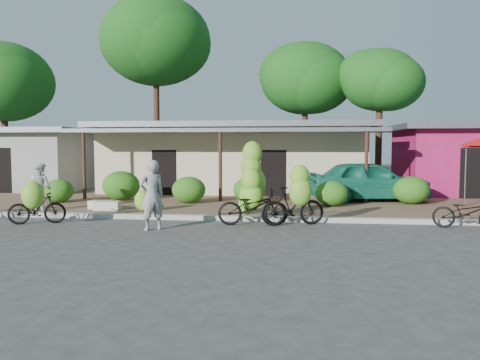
{
  "coord_description": "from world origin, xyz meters",
  "views": [
    {
      "loc": [
        2.87,
        -12.01,
        2.25
      ],
      "look_at": [
        1.18,
        2.58,
        1.2
      ],
      "focal_mm": 35.0,
      "sensor_mm": 36.0,
      "label": 1
    }
  ],
  "objects_px": {
    "bike_right": "(295,201)",
    "bike_far_right": "(467,213)",
    "bike_left": "(36,204)",
    "vendor": "(152,195)",
    "bystander": "(41,187)",
    "sack_near": "(107,206)",
    "tree_back_left": "(1,80)",
    "sack_far": "(100,205)",
    "tree_center_right": "(302,77)",
    "teal_van": "(369,181)",
    "bike_center": "(253,193)",
    "tree_far_center": "(153,40)",
    "tree_near_right": "(376,79)"
  },
  "relations": [
    {
      "from": "bike_right",
      "to": "bike_far_right",
      "type": "relative_size",
      "value": 1.04
    },
    {
      "from": "bike_left",
      "to": "bike_right",
      "type": "relative_size",
      "value": 0.86
    },
    {
      "from": "vendor",
      "to": "bystander",
      "type": "xyz_separation_m",
      "value": [
        -4.57,
        2.46,
        -0.03
      ]
    },
    {
      "from": "sack_near",
      "to": "bystander",
      "type": "relative_size",
      "value": 0.53
    },
    {
      "from": "tree_back_left",
      "to": "sack_far",
      "type": "height_order",
      "value": "tree_back_left"
    },
    {
      "from": "tree_center_right",
      "to": "sack_near",
      "type": "height_order",
      "value": "tree_center_right"
    },
    {
      "from": "tree_center_right",
      "to": "bike_far_right",
      "type": "xyz_separation_m",
      "value": [
        4.25,
        -15.39,
        -5.95
      ]
    },
    {
      "from": "tree_back_left",
      "to": "bike_left",
      "type": "xyz_separation_m",
      "value": [
        9.2,
        -12.56,
        -5.4
      ]
    },
    {
      "from": "sack_near",
      "to": "teal_van",
      "type": "height_order",
      "value": "teal_van"
    },
    {
      "from": "bike_center",
      "to": "teal_van",
      "type": "bearing_deg",
      "value": -45.89
    },
    {
      "from": "bike_far_right",
      "to": "bystander",
      "type": "xyz_separation_m",
      "value": [
        -13.05,
        1.38,
        0.45
      ]
    },
    {
      "from": "bike_far_right",
      "to": "sack_far",
      "type": "bearing_deg",
      "value": 101.42
    },
    {
      "from": "tree_far_center",
      "to": "bystander",
      "type": "relative_size",
      "value": 7.1
    },
    {
      "from": "sack_far",
      "to": "teal_van",
      "type": "relative_size",
      "value": 0.16
    },
    {
      "from": "tree_far_center",
      "to": "tree_back_left",
      "type": "bearing_deg",
      "value": -159.44
    },
    {
      "from": "tree_near_right",
      "to": "bike_center",
      "type": "xyz_separation_m",
      "value": [
        -5.63,
        -13.13,
        -5.06
      ]
    },
    {
      "from": "tree_center_right",
      "to": "teal_van",
      "type": "distance_m",
      "value": 11.58
    },
    {
      "from": "tree_back_left",
      "to": "sack_near",
      "type": "bearing_deg",
      "value": -44.52
    },
    {
      "from": "sack_far",
      "to": "vendor",
      "type": "bearing_deg",
      "value": -48.12
    },
    {
      "from": "bike_left",
      "to": "teal_van",
      "type": "xyz_separation_m",
      "value": [
        10.29,
        6.18,
        0.32
      ]
    },
    {
      "from": "bike_left",
      "to": "bike_far_right",
      "type": "distance_m",
      "value": 12.07
    },
    {
      "from": "tree_near_right",
      "to": "teal_van",
      "type": "height_order",
      "value": "tree_near_right"
    },
    {
      "from": "tree_far_center",
      "to": "bike_far_right",
      "type": "bearing_deg",
      "value": -48.34
    },
    {
      "from": "bike_far_right",
      "to": "bike_right",
      "type": "bearing_deg",
      "value": 112.39
    },
    {
      "from": "tree_back_left",
      "to": "bike_right",
      "type": "distance_m",
      "value": 21.11
    },
    {
      "from": "teal_van",
      "to": "tree_near_right",
      "type": "bearing_deg",
      "value": -20.26
    },
    {
      "from": "tree_back_left",
      "to": "sack_near",
      "type": "xyz_separation_m",
      "value": [
        10.34,
        -10.17,
        -5.73
      ]
    },
    {
      "from": "bike_right",
      "to": "sack_near",
      "type": "xyz_separation_m",
      "value": [
        -6.25,
        1.78,
        -0.46
      ]
    },
    {
      "from": "tree_center_right",
      "to": "tree_near_right",
      "type": "distance_m",
      "value": 4.5
    },
    {
      "from": "sack_near",
      "to": "bike_left",
      "type": "bearing_deg",
      "value": -115.45
    },
    {
      "from": "bike_right",
      "to": "sack_near",
      "type": "bearing_deg",
      "value": 55.87
    },
    {
      "from": "tree_far_center",
      "to": "tree_center_right",
      "type": "distance_m",
      "value": 9.31
    },
    {
      "from": "bystander",
      "to": "tree_near_right",
      "type": "bearing_deg",
      "value": -113.15
    },
    {
      "from": "sack_far",
      "to": "teal_van",
      "type": "xyz_separation_m",
      "value": [
        9.54,
        3.46,
        0.65
      ]
    },
    {
      "from": "bike_left",
      "to": "sack_near",
      "type": "xyz_separation_m",
      "value": [
        1.14,
        2.39,
        -0.33
      ]
    },
    {
      "from": "bike_center",
      "to": "sack_near",
      "type": "relative_size",
      "value": 2.84
    },
    {
      "from": "bike_left",
      "to": "sack_far",
      "type": "bearing_deg",
      "value": -37.07
    },
    {
      "from": "tree_back_left",
      "to": "bike_center",
      "type": "xyz_separation_m",
      "value": [
        15.37,
        -11.63,
        -5.1
      ]
    },
    {
      "from": "tree_center_right",
      "to": "bystander",
      "type": "relative_size",
      "value": 5.31
    },
    {
      "from": "bike_left",
      "to": "tree_far_center",
      "type": "bearing_deg",
      "value": -17.15
    },
    {
      "from": "tree_near_right",
      "to": "tree_far_center",
      "type": "bearing_deg",
      "value": 173.42
    },
    {
      "from": "bike_left",
      "to": "bike_far_right",
      "type": "xyz_separation_m",
      "value": [
        12.05,
        0.67,
        -0.14
      ]
    },
    {
      "from": "bike_left",
      "to": "bystander",
      "type": "xyz_separation_m",
      "value": [
        -1.01,
        2.05,
        0.32
      ]
    },
    {
      "from": "bike_center",
      "to": "vendor",
      "type": "distance_m",
      "value": 2.93
    },
    {
      "from": "tree_back_left",
      "to": "vendor",
      "type": "bearing_deg",
      "value": -45.46
    },
    {
      "from": "sack_near",
      "to": "teal_van",
      "type": "distance_m",
      "value": 9.92
    },
    {
      "from": "tree_near_right",
      "to": "tree_center_right",
      "type": "bearing_deg",
      "value": 153.43
    },
    {
      "from": "tree_far_center",
      "to": "teal_van",
      "type": "distance_m",
      "value": 16.76
    },
    {
      "from": "tree_center_right",
      "to": "bike_far_right",
      "type": "relative_size",
      "value": 4.55
    },
    {
      "from": "tree_back_left",
      "to": "bike_right",
      "type": "bearing_deg",
      "value": -35.76
    }
  ]
}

